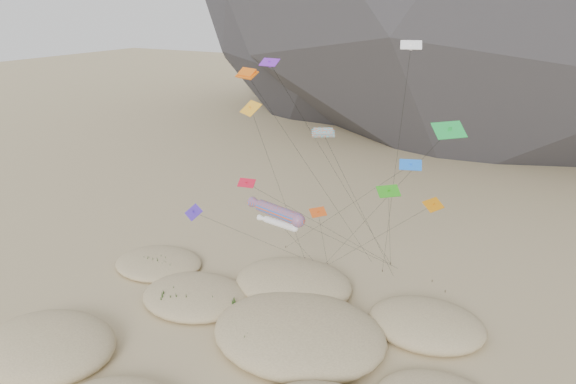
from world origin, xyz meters
name	(u,v)px	position (x,y,z in m)	size (l,w,h in m)	color
ground	(249,367)	(0.00, 0.00, 0.00)	(500.00, 500.00, 0.00)	#CCB789
dunes	(255,340)	(-1.19, 2.96, 0.72)	(48.14, 36.95, 3.73)	#CCB789
dune_grass	(252,347)	(-0.69, 1.67, 0.86)	(40.02, 29.73, 1.50)	black
kite_stakes	(359,267)	(1.38, 23.13, 0.15)	(21.71, 4.57, 0.30)	#3F2D1E
rainbow_tube_kite	(277,212)	(-1.96, 8.67, 11.76)	(12.17, 19.05, 12.79)	#FF4D1A
white_tube_kite	(278,223)	(-2.64, 10.14, 9.88)	(5.69, 11.88, 10.47)	white
orange_parafoil	(248,76)	(-7.63, 12.94, 24.04)	(11.34, 13.78, 24.83)	#E55E0C
multi_parafoil	(325,136)	(2.97, 8.83, 19.89)	(3.98, 15.44, 20.63)	#EE4619
delta_kites	(328,159)	(2.80, 10.05, 17.45)	(27.73, 19.74, 28.08)	white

